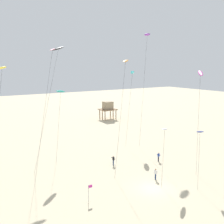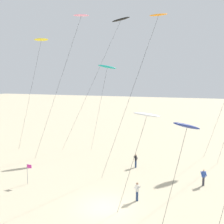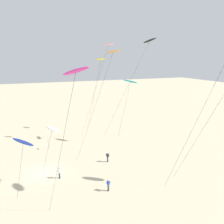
% 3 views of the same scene
% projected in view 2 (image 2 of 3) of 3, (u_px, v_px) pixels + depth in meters
% --- Properties ---
extents(ground_plane, '(260.00, 260.00, 0.00)m').
position_uv_depth(ground_plane, '(105.00, 207.00, 21.13)').
color(ground_plane, beige).
extents(kite_pink, '(5.95, 5.71, 19.50)m').
position_uv_depth(kite_pink, '(80.00, 19.00, 34.44)').
color(kite_pink, pink).
rests_on(kite_pink, ground).
extents(kite_teal, '(3.32, 3.04, 12.84)m').
position_uv_depth(kite_teal, '(107.00, 67.00, 37.78)').
color(kite_teal, teal).
rests_on(kite_teal, ground).
extents(kite_navy, '(2.51, 2.63, 8.13)m').
position_uv_depth(kite_navy, '(187.00, 127.00, 15.95)').
color(kite_navy, navy).
rests_on(kite_navy, ground).
extents(kite_black, '(8.60, 7.37, 20.36)m').
position_uv_depth(kite_black, '(120.00, 21.00, 39.46)').
color(kite_black, black).
rests_on(kite_black, ground).
extents(kite_orange, '(6.08, 5.51, 17.85)m').
position_uv_depth(kite_orange, '(158.00, 17.00, 27.59)').
color(kite_orange, orange).
rests_on(kite_orange, ground).
extents(kite_white, '(3.06, 2.61, 8.12)m').
position_uv_depth(kite_white, '(147.00, 115.00, 20.36)').
color(kite_white, white).
rests_on(kite_white, ground).
extents(kite_yellow, '(3.90, 3.70, 16.81)m').
position_uv_depth(kite_yellow, '(41.00, 41.00, 38.10)').
color(kite_yellow, yellow).
rests_on(kite_yellow, ground).
extents(kite_flyer_nearest, '(0.73, 0.73, 1.67)m').
position_uv_depth(kite_flyer_nearest, '(137.00, 191.00, 22.16)').
color(kite_flyer_nearest, navy).
rests_on(kite_flyer_nearest, ground).
extents(kite_flyer_middle, '(0.65, 0.63, 1.67)m').
position_uv_depth(kite_flyer_middle, '(204.00, 177.00, 25.34)').
color(kite_flyer_middle, '#33333D').
rests_on(kite_flyer_middle, ground).
extents(kite_flyer_furthest, '(0.55, 0.58, 1.67)m').
position_uv_depth(kite_flyer_furthest, '(136.00, 160.00, 30.55)').
color(kite_flyer_furthest, navy).
rests_on(kite_flyer_furthest, ground).
extents(marker_flag, '(0.56, 0.05, 2.10)m').
position_uv_depth(marker_flag, '(28.00, 170.00, 25.58)').
color(marker_flag, gray).
rests_on(marker_flag, ground).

